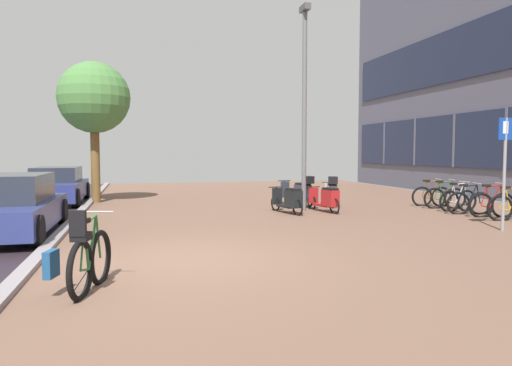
{
  "coord_description": "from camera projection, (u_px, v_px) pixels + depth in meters",
  "views": [
    {
      "loc": [
        -0.75,
        -7.84,
        1.81
      ],
      "look_at": [
        1.63,
        1.48,
        1.17
      ],
      "focal_mm": 32.8,
      "sensor_mm": 36.0,
      "label": 1
    }
  ],
  "objects": [
    {
      "name": "ground",
      "position": [
        266.0,
        256.0,
        8.24
      ],
      "size": [
        21.0,
        40.0,
        0.13
      ],
      "color": "#2C2226"
    },
    {
      "name": "bicycle_foreground",
      "position": [
        87.0,
        260.0,
        6.06
      ],
      "size": [
        0.83,
        1.45,
        1.14
      ],
      "color": "black",
      "rests_on": "ground"
    },
    {
      "name": "bicycle_rack_00",
      "position": [
        512.0,
        208.0,
        12.3
      ],
      "size": [
        1.34,
        0.48,
        0.99
      ],
      "color": "black",
      "rests_on": "ground"
    },
    {
      "name": "bicycle_rack_01",
      "position": [
        492.0,
        205.0,
        12.96
      ],
      "size": [
        1.35,
        0.48,
        0.99
      ],
      "color": "black",
      "rests_on": "ground"
    },
    {
      "name": "bicycle_rack_02",
      "position": [
        469.0,
        203.0,
        13.59
      ],
      "size": [
        1.3,
        0.49,
        0.95
      ],
      "color": "black",
      "rests_on": "ground"
    },
    {
      "name": "bicycle_rack_03",
      "position": [
        458.0,
        200.0,
        14.29
      ],
      "size": [
        1.31,
        0.48,
        0.95
      ],
      "color": "black",
      "rests_on": "ground"
    },
    {
      "name": "bicycle_rack_04",
      "position": [
        445.0,
        198.0,
        14.97
      ],
      "size": [
        1.33,
        0.5,
        0.97
      ],
      "color": "black",
      "rests_on": "ground"
    },
    {
      "name": "bicycle_rack_05",
      "position": [
        432.0,
        196.0,
        15.64
      ],
      "size": [
        1.31,
        0.5,
        0.96
      ],
      "color": "black",
      "rests_on": "ground"
    },
    {
      "name": "scooter_near",
      "position": [
        326.0,
        199.0,
        14.07
      ],
      "size": [
        0.64,
        1.73,
        0.77
      ],
      "color": "black",
      "rests_on": "ground"
    },
    {
      "name": "scooter_mid",
      "position": [
        289.0,
        200.0,
        13.72
      ],
      "size": [
        0.7,
        1.72,
        0.79
      ],
      "color": "black",
      "rests_on": "ground"
    },
    {
      "name": "scooter_far",
      "position": [
        332.0,
        193.0,
        15.46
      ],
      "size": [
        0.79,
        1.64,
        1.05
      ],
      "color": "black",
      "rests_on": "ground"
    },
    {
      "name": "scooter_extra",
      "position": [
        299.0,
        192.0,
        15.62
      ],
      "size": [
        0.84,
        1.83,
        1.06
      ],
      "color": "black",
      "rests_on": "ground"
    },
    {
      "name": "parked_car_near",
      "position": [
        8.0,
        207.0,
        10.14
      ],
      "size": [
        1.97,
        4.15,
        1.33
      ],
      "color": "navy",
      "rests_on": "ground"
    },
    {
      "name": "parked_car_far",
      "position": [
        57.0,
        186.0,
        16.61
      ],
      "size": [
        1.87,
        4.29,
        1.28
      ],
      "color": "navy",
      "rests_on": "ground"
    },
    {
      "name": "parking_sign",
      "position": [
        505.0,
        162.0,
        10.65
      ],
      "size": [
        0.4,
        0.07,
        2.59
      ],
      "color": "gray",
      "rests_on": "ground"
    },
    {
      "name": "lamp_post",
      "position": [
        304.0,
        99.0,
        14.16
      ],
      "size": [
        0.2,
        0.52,
        6.21
      ],
      "color": "slate",
      "rests_on": "ground"
    },
    {
      "name": "street_tree",
      "position": [
        94.0,
        99.0,
        16.57
      ],
      "size": [
        2.52,
        2.52,
        5.0
      ],
      "color": "brown",
      "rests_on": "ground"
    }
  ]
}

